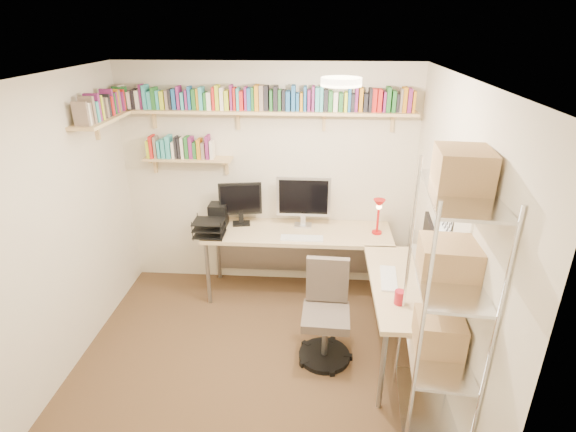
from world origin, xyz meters
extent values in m
plane|color=#4F3922|center=(0.00, 0.00, 0.00)|extent=(3.20, 3.20, 0.00)
cube|color=beige|center=(0.00, 1.50, 1.25)|extent=(3.20, 0.04, 2.50)
cube|color=beige|center=(-1.60, 0.00, 1.25)|extent=(0.04, 3.00, 2.50)
cube|color=beige|center=(1.60, 0.00, 1.25)|extent=(0.04, 3.00, 2.50)
cube|color=beige|center=(0.00, -1.50, 1.25)|extent=(3.20, 0.04, 2.50)
cube|color=silver|center=(0.00, 0.00, 2.50)|extent=(3.20, 3.00, 0.04)
cube|color=silver|center=(1.59, 0.55, 1.55)|extent=(0.01, 0.30, 0.42)
cube|color=white|center=(1.59, 0.15, 1.50)|extent=(0.01, 0.28, 0.38)
cylinder|color=#FFEAC6|center=(0.70, 0.20, 2.46)|extent=(0.30, 0.30, 0.06)
cube|color=#D5B978|center=(0.00, 1.38, 2.02)|extent=(3.05, 0.25, 0.03)
cube|color=#D5B978|center=(-1.48, 0.95, 2.02)|extent=(0.25, 1.00, 0.03)
cube|color=#D5B978|center=(-0.85, 1.40, 1.50)|extent=(0.95, 0.20, 0.02)
cube|color=#D5B978|center=(-1.20, 1.44, 1.95)|extent=(0.03, 0.20, 0.20)
cube|color=#D5B978|center=(-0.30, 1.44, 1.95)|extent=(0.03, 0.20, 0.20)
cube|color=#D5B978|center=(0.60, 1.44, 1.95)|extent=(0.03, 0.20, 0.20)
cube|color=#D5B978|center=(1.30, 1.44, 1.95)|extent=(0.03, 0.20, 0.20)
cube|color=silver|center=(-1.47, 1.38, 2.15)|extent=(0.03, 0.12, 0.23)
cube|color=#7A2063|center=(-1.43, 1.38, 2.12)|extent=(0.03, 0.15, 0.17)
cube|color=silver|center=(-1.38, 1.38, 2.12)|extent=(0.04, 0.13, 0.17)
cube|color=black|center=(-1.34, 1.38, 2.13)|extent=(0.03, 0.14, 0.20)
cube|color=silver|center=(-1.30, 1.38, 2.13)|extent=(0.04, 0.14, 0.19)
cube|color=#7A2063|center=(-1.26, 1.38, 2.16)|extent=(0.02, 0.11, 0.24)
cube|color=teal|center=(-1.22, 1.38, 2.15)|extent=(0.03, 0.15, 0.24)
cube|color=teal|center=(-1.17, 1.38, 2.12)|extent=(0.04, 0.13, 0.18)
cube|color=#226629|center=(-1.13, 1.38, 2.14)|extent=(0.04, 0.14, 0.21)
cube|color=teal|center=(-1.09, 1.38, 2.13)|extent=(0.03, 0.12, 0.18)
cube|color=#BACD26|center=(-1.05, 1.38, 2.13)|extent=(0.04, 0.12, 0.18)
cube|color=#7F6A5C|center=(-0.99, 1.38, 2.13)|extent=(0.03, 0.13, 0.19)
cube|color=black|center=(-0.96, 1.38, 2.14)|extent=(0.02, 0.14, 0.20)
cube|color=#1D5895|center=(-0.92, 1.38, 2.14)|extent=(0.04, 0.11, 0.20)
cube|color=#7A2063|center=(-0.88, 1.38, 2.15)|extent=(0.03, 0.13, 0.23)
cube|color=teal|center=(-0.83, 1.38, 2.12)|extent=(0.03, 0.14, 0.17)
cube|color=#7A2063|center=(-0.80, 1.38, 2.13)|extent=(0.02, 0.12, 0.20)
cube|color=#1D5895|center=(-0.76, 1.38, 2.15)|extent=(0.03, 0.11, 0.23)
cube|color=#226629|center=(-0.72, 1.38, 2.14)|extent=(0.04, 0.11, 0.20)
cube|color=#C37C16|center=(-0.68, 1.38, 2.14)|extent=(0.03, 0.11, 0.21)
cube|color=teal|center=(-0.64, 1.38, 2.15)|extent=(0.04, 0.14, 0.22)
cube|color=#226629|center=(-0.60, 1.38, 2.12)|extent=(0.03, 0.14, 0.17)
cube|color=silver|center=(-0.56, 1.38, 2.12)|extent=(0.04, 0.15, 0.17)
cube|color=red|center=(-0.52, 1.38, 2.15)|extent=(0.02, 0.13, 0.22)
cube|color=#BACD26|center=(-0.48, 1.38, 2.16)|extent=(0.04, 0.12, 0.24)
cube|color=silver|center=(-0.43, 1.38, 2.15)|extent=(0.04, 0.15, 0.22)
cube|color=#BACD26|center=(-0.38, 1.38, 2.13)|extent=(0.04, 0.14, 0.19)
cube|color=#7A2063|center=(-0.34, 1.38, 2.16)|extent=(0.02, 0.12, 0.25)
cube|color=red|center=(-0.30, 1.38, 2.14)|extent=(0.02, 0.11, 0.22)
cube|color=teal|center=(-0.27, 1.38, 2.14)|extent=(0.03, 0.14, 0.22)
cube|color=red|center=(-0.23, 1.38, 2.13)|extent=(0.04, 0.13, 0.19)
cube|color=#7A2063|center=(-0.19, 1.38, 2.15)|extent=(0.02, 0.13, 0.23)
cube|color=#1D5895|center=(-0.16, 1.38, 2.14)|extent=(0.04, 0.14, 0.22)
cube|color=#226629|center=(-0.12, 1.38, 2.15)|extent=(0.03, 0.12, 0.22)
cube|color=#C37C16|center=(-0.08, 1.38, 2.16)|extent=(0.04, 0.15, 0.25)
cube|color=#7F6A5C|center=(-0.03, 1.38, 2.16)|extent=(0.04, 0.14, 0.24)
cube|color=black|center=(0.02, 1.38, 2.16)|extent=(0.04, 0.13, 0.24)
cube|color=#226629|center=(0.07, 1.38, 2.14)|extent=(0.03, 0.15, 0.20)
cube|color=black|center=(0.11, 1.38, 2.15)|extent=(0.04, 0.14, 0.24)
cube|color=#226629|center=(0.15, 1.38, 2.14)|extent=(0.03, 0.12, 0.21)
cube|color=black|center=(0.19, 1.38, 2.14)|extent=(0.04, 0.11, 0.20)
cube|color=#1D5895|center=(0.23, 1.38, 2.13)|extent=(0.04, 0.15, 0.19)
cube|color=#1D5895|center=(0.29, 1.38, 2.16)|extent=(0.04, 0.13, 0.25)
cube|color=#1D5895|center=(0.33, 1.38, 2.12)|extent=(0.03, 0.12, 0.17)
cube|color=#C37C16|center=(0.37, 1.38, 2.12)|extent=(0.03, 0.12, 0.18)
cube|color=#1D5895|center=(0.40, 1.38, 2.15)|extent=(0.03, 0.15, 0.24)
cube|color=#7A2063|center=(0.44, 1.38, 2.14)|extent=(0.03, 0.14, 0.21)
cube|color=#7A2063|center=(0.48, 1.38, 2.16)|extent=(0.02, 0.14, 0.24)
cube|color=teal|center=(0.53, 1.38, 2.15)|extent=(0.04, 0.12, 0.23)
cube|color=teal|center=(0.57, 1.38, 2.16)|extent=(0.03, 0.14, 0.25)
cube|color=black|center=(0.61, 1.38, 2.14)|extent=(0.04, 0.12, 0.21)
cube|color=#226629|center=(0.66, 1.38, 2.13)|extent=(0.04, 0.15, 0.20)
cube|color=silver|center=(0.71, 1.38, 2.13)|extent=(0.04, 0.13, 0.19)
cube|color=#226629|center=(0.76, 1.38, 2.13)|extent=(0.04, 0.14, 0.18)
cube|color=#BACD26|center=(0.81, 1.38, 2.13)|extent=(0.03, 0.15, 0.19)
cube|color=#1D5895|center=(0.84, 1.38, 2.15)|extent=(0.03, 0.15, 0.23)
cube|color=black|center=(0.87, 1.38, 2.12)|extent=(0.04, 0.13, 0.17)
cube|color=#7A2063|center=(0.91, 1.38, 2.15)|extent=(0.03, 0.12, 0.23)
cube|color=#C37C16|center=(0.95, 1.38, 2.15)|extent=(0.04, 0.11, 0.23)
cube|color=black|center=(1.00, 1.38, 2.12)|extent=(0.04, 0.11, 0.18)
cube|color=black|center=(1.05, 1.38, 2.15)|extent=(0.03, 0.15, 0.22)
cube|color=red|center=(1.09, 1.38, 2.15)|extent=(0.04, 0.12, 0.22)
cube|color=red|center=(1.14, 1.38, 2.14)|extent=(0.04, 0.13, 0.22)
cube|color=#7A2063|center=(1.18, 1.38, 2.13)|extent=(0.02, 0.15, 0.20)
cube|color=#226629|center=(1.22, 1.38, 2.15)|extent=(0.04, 0.15, 0.24)
cube|color=#226629|center=(1.27, 1.38, 2.14)|extent=(0.04, 0.14, 0.21)
cube|color=black|center=(1.31, 1.38, 2.12)|extent=(0.03, 0.11, 0.18)
cube|color=#7F6A5C|center=(1.34, 1.38, 2.15)|extent=(0.02, 0.14, 0.23)
cube|color=#C37C16|center=(1.38, 1.38, 2.15)|extent=(0.04, 0.12, 0.24)
cube|color=#7A2063|center=(1.43, 1.38, 2.15)|extent=(0.04, 0.14, 0.23)
cube|color=#C37C16|center=(1.47, 1.38, 2.14)|extent=(0.03, 0.15, 0.21)
cube|color=#7F6A5C|center=(-1.48, 0.51, 2.14)|extent=(0.13, 0.02, 0.21)
cube|color=silver|center=(-1.48, 0.55, 2.13)|extent=(0.13, 0.03, 0.19)
cube|color=#7F6A5C|center=(-1.48, 0.59, 2.13)|extent=(0.12, 0.04, 0.18)
cube|color=#7F6A5C|center=(-1.48, 0.64, 2.15)|extent=(0.13, 0.04, 0.23)
cube|color=teal|center=(-1.48, 0.69, 2.12)|extent=(0.14, 0.04, 0.18)
cube|color=#7A2063|center=(-1.48, 0.74, 2.16)|extent=(0.14, 0.04, 0.24)
cube|color=#BACD26|center=(-1.48, 0.79, 2.14)|extent=(0.14, 0.03, 0.22)
cube|color=#7F6A5C|center=(-1.48, 0.83, 2.13)|extent=(0.11, 0.03, 0.19)
cube|color=#7F6A5C|center=(-1.48, 0.88, 2.13)|extent=(0.14, 0.04, 0.18)
cube|color=black|center=(-1.48, 0.93, 2.12)|extent=(0.13, 0.03, 0.18)
cube|color=black|center=(-1.48, 0.96, 2.14)|extent=(0.13, 0.02, 0.20)
cube|color=red|center=(-1.48, 0.99, 2.12)|extent=(0.14, 0.04, 0.18)
cube|color=#7A2063|center=(-1.48, 1.04, 2.16)|extent=(0.12, 0.03, 0.24)
cube|color=#226629|center=(-1.48, 1.08, 2.13)|extent=(0.12, 0.03, 0.19)
cube|color=#7A2063|center=(-1.48, 1.12, 2.13)|extent=(0.13, 0.03, 0.20)
cube|color=#C37C16|center=(-1.48, 1.15, 2.15)|extent=(0.12, 0.02, 0.22)
cube|color=#7F6A5C|center=(-1.48, 1.20, 2.14)|extent=(0.11, 0.04, 0.21)
cube|color=#7A2063|center=(-1.48, 1.24, 2.13)|extent=(0.15, 0.03, 0.18)
cube|color=red|center=(-1.48, 1.28, 2.14)|extent=(0.13, 0.04, 0.20)
cube|color=#226629|center=(-1.48, 1.34, 2.15)|extent=(0.14, 0.04, 0.22)
cube|color=#BACD26|center=(-1.26, 1.40, 1.61)|extent=(0.03, 0.14, 0.19)
cube|color=red|center=(-1.23, 1.40, 1.63)|extent=(0.03, 0.15, 0.24)
cube|color=#7F6A5C|center=(-1.19, 1.40, 1.63)|extent=(0.03, 0.13, 0.23)
cube|color=teal|center=(-1.15, 1.40, 1.61)|extent=(0.03, 0.14, 0.19)
cube|color=teal|center=(-1.10, 1.40, 1.61)|extent=(0.04, 0.14, 0.20)
cube|color=teal|center=(-1.04, 1.40, 1.63)|extent=(0.04, 0.15, 0.24)
cube|color=silver|center=(-0.99, 1.40, 1.60)|extent=(0.03, 0.14, 0.18)
cube|color=black|center=(-0.96, 1.40, 1.63)|extent=(0.02, 0.12, 0.23)
cube|color=black|center=(-0.93, 1.40, 1.62)|extent=(0.02, 0.13, 0.22)
cube|color=silver|center=(-0.89, 1.40, 1.63)|extent=(0.03, 0.13, 0.23)
cube|color=#226629|center=(-0.85, 1.40, 1.63)|extent=(0.04, 0.12, 0.23)
cube|color=#7A2063|center=(-0.80, 1.40, 1.63)|extent=(0.04, 0.12, 0.23)
cube|color=#226629|center=(-0.76, 1.40, 1.60)|extent=(0.04, 0.12, 0.17)
cube|color=#C37C16|center=(-0.71, 1.40, 1.62)|extent=(0.04, 0.15, 0.21)
cube|color=#7F6A5C|center=(-0.67, 1.40, 1.60)|extent=(0.04, 0.13, 0.17)
cube|color=#7A2063|center=(-0.62, 1.40, 1.64)|extent=(0.03, 0.15, 0.25)
cube|color=silver|center=(-0.58, 1.40, 1.61)|extent=(0.03, 0.12, 0.19)
cube|color=#D5C28A|center=(0.35, 1.18, 0.76)|extent=(2.01, 0.63, 0.04)
cube|color=#D5C28A|center=(1.35, 0.20, 0.76)|extent=(0.63, 1.37, 0.04)
cylinder|color=gray|center=(-0.60, 0.92, 0.37)|extent=(0.04, 0.04, 0.74)
cylinder|color=gray|center=(-0.60, 1.44, 0.37)|extent=(0.04, 0.04, 0.74)
cylinder|color=gray|center=(1.62, 1.44, 0.37)|extent=(0.04, 0.04, 0.74)
cylinder|color=gray|center=(1.09, -0.44, 0.37)|extent=(0.04, 0.04, 0.74)
cylinder|color=gray|center=(1.62, -0.44, 0.37)|extent=(0.04, 0.04, 0.74)
cube|color=gray|center=(0.35, 1.45, 0.42)|extent=(1.90, 0.02, 0.58)
cube|color=silver|center=(0.40, 1.31, 1.13)|extent=(0.58, 0.03, 0.44)
cube|color=black|center=(0.40, 1.29, 1.13)|extent=(0.52, 0.00, 0.38)
cube|color=black|center=(-0.28, 1.31, 1.09)|extent=(0.46, 0.03, 0.36)
cube|color=black|center=(1.50, 0.25, 1.11)|extent=(0.03, 0.61, 0.40)
cube|color=white|center=(1.48, 0.25, 1.11)|extent=(0.00, 0.55, 0.34)
cube|color=white|center=(0.40, 0.99, 0.79)|extent=(0.44, 0.14, 0.02)
cube|color=white|center=(1.20, 0.25, 0.79)|extent=(0.14, 0.42, 0.02)
cylinder|color=#B80F10|center=(1.20, 1.18, 0.79)|extent=(0.11, 0.11, 0.02)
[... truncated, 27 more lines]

